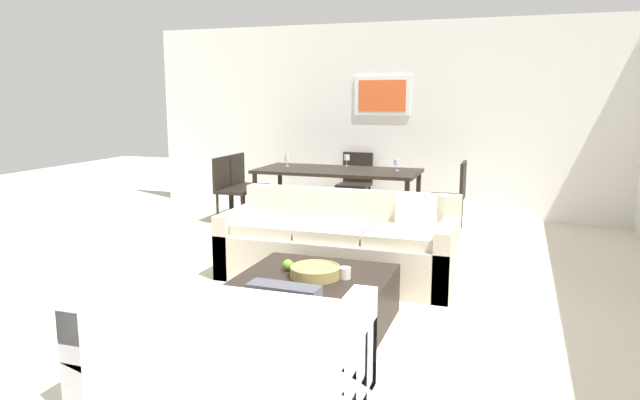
% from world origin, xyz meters
% --- Properties ---
extents(ground_plane, '(18.00, 18.00, 0.00)m').
position_xyz_m(ground_plane, '(0.00, 0.00, 0.00)').
color(ground_plane, beige).
extents(back_wall_unit, '(8.40, 0.09, 2.70)m').
position_xyz_m(back_wall_unit, '(0.29, 3.53, 1.35)').
color(back_wall_unit, silver).
rests_on(back_wall_unit, ground).
extents(sofa_beige, '(2.14, 0.90, 0.78)m').
position_xyz_m(sofa_beige, '(0.01, 0.34, 0.29)').
color(sofa_beige, beige).
rests_on(sofa_beige, ground).
extents(loveseat_white, '(1.48, 0.90, 0.78)m').
position_xyz_m(loveseat_white, '(0.09, -2.06, 0.29)').
color(loveseat_white, white).
rests_on(loveseat_white, ground).
extents(coffee_table, '(1.08, 0.92, 0.38)m').
position_xyz_m(coffee_table, '(0.17, -0.80, 0.19)').
color(coffee_table, black).
rests_on(coffee_table, ground).
extents(decorative_bowl, '(0.37, 0.37, 0.09)m').
position_xyz_m(decorative_bowl, '(0.19, -0.87, 0.43)').
color(decorative_bowl, '#99844C').
rests_on(decorative_bowl, coffee_table).
extents(candle_jar, '(0.08, 0.08, 0.08)m').
position_xyz_m(candle_jar, '(0.41, -0.83, 0.42)').
color(candle_jar, silver).
rests_on(candle_jar, coffee_table).
extents(apple_on_coffee_table, '(0.09, 0.09, 0.09)m').
position_xyz_m(apple_on_coffee_table, '(-0.06, -0.79, 0.42)').
color(apple_on_coffee_table, '#669E2D').
rests_on(apple_on_coffee_table, coffee_table).
extents(dining_table, '(2.08, 0.95, 0.75)m').
position_xyz_m(dining_table, '(-0.64, 2.37, 0.69)').
color(dining_table, black).
rests_on(dining_table, ground).
extents(dining_chair_left_near, '(0.44, 0.44, 0.88)m').
position_xyz_m(dining_chair_left_near, '(-2.09, 2.16, 0.50)').
color(dining_chair_left_near, black).
rests_on(dining_chair_left_near, ground).
extents(dining_chair_left_far, '(0.44, 0.44, 0.88)m').
position_xyz_m(dining_chair_left_far, '(-2.09, 2.59, 0.50)').
color(dining_chair_left_far, black).
rests_on(dining_chair_left_far, ground).
extents(dining_chair_head, '(0.44, 0.44, 0.88)m').
position_xyz_m(dining_chair_head, '(-0.64, 3.25, 0.50)').
color(dining_chair_head, black).
rests_on(dining_chair_head, ground).
extents(dining_chair_right_far, '(0.44, 0.44, 0.88)m').
position_xyz_m(dining_chair_right_far, '(0.81, 2.59, 0.50)').
color(dining_chair_right_far, black).
rests_on(dining_chair_right_far, ground).
extents(wine_glass_head, '(0.08, 0.08, 0.15)m').
position_xyz_m(wine_glass_head, '(-0.64, 2.79, 0.86)').
color(wine_glass_head, silver).
rests_on(wine_glass_head, dining_table).
extents(wine_glass_right_far, '(0.08, 0.08, 0.15)m').
position_xyz_m(wine_glass_right_far, '(0.11, 2.49, 0.86)').
color(wine_glass_right_far, silver).
rests_on(wine_glass_right_far, dining_table).
extents(wine_glass_left_far, '(0.06, 0.06, 0.16)m').
position_xyz_m(wine_glass_left_far, '(-1.39, 2.49, 0.86)').
color(wine_glass_left_far, silver).
rests_on(wine_glass_left_far, dining_table).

